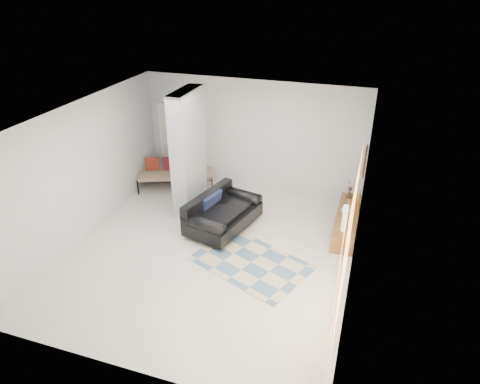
% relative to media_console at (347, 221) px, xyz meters
% --- Properties ---
extents(floor, '(6.00, 6.00, 0.00)m').
position_rel_media_console_xyz_m(floor, '(-2.52, -1.70, -0.20)').
color(floor, white).
rests_on(floor, ground).
extents(ceiling, '(6.00, 6.00, 0.00)m').
position_rel_media_console_xyz_m(ceiling, '(-2.52, -1.70, 2.60)').
color(ceiling, white).
rests_on(ceiling, wall_back).
extents(wall_back, '(6.00, 0.00, 6.00)m').
position_rel_media_console_xyz_m(wall_back, '(-2.52, 1.30, 1.20)').
color(wall_back, silver).
rests_on(wall_back, ground).
extents(wall_front, '(6.00, 0.00, 6.00)m').
position_rel_media_console_xyz_m(wall_front, '(-2.52, -4.70, 1.20)').
color(wall_front, silver).
rests_on(wall_front, ground).
extents(wall_left, '(0.00, 6.00, 6.00)m').
position_rel_media_console_xyz_m(wall_left, '(-5.27, -1.70, 1.20)').
color(wall_left, silver).
rests_on(wall_left, ground).
extents(wall_right, '(0.00, 6.00, 6.00)m').
position_rel_media_console_xyz_m(wall_right, '(0.23, -1.70, 1.20)').
color(wall_right, silver).
rests_on(wall_right, ground).
extents(partition_column, '(0.35, 1.20, 2.80)m').
position_rel_media_console_xyz_m(partition_column, '(-3.62, -0.10, 1.20)').
color(partition_column, '#A5A9AC').
rests_on(partition_column, floor).
extents(hallway_door, '(0.85, 0.06, 2.04)m').
position_rel_media_console_xyz_m(hallway_door, '(-4.62, 1.26, 0.82)').
color(hallway_door, white).
rests_on(hallway_door, floor).
extents(curtain, '(0.00, 2.55, 2.55)m').
position_rel_media_console_xyz_m(curtain, '(0.15, -2.85, 1.25)').
color(curtain, gold).
rests_on(curtain, wall_right).
extents(wall_art, '(0.04, 0.45, 0.55)m').
position_rel_media_console_xyz_m(wall_art, '(0.20, -0.00, 1.45)').
color(wall_art, '#33170E').
rests_on(wall_art, wall_right).
extents(media_console, '(0.45, 1.98, 0.80)m').
position_rel_media_console_xyz_m(media_console, '(0.00, 0.00, 0.00)').
color(media_console, brown).
rests_on(media_console, floor).
extents(loveseat, '(1.39, 1.91, 0.76)m').
position_rel_media_console_xyz_m(loveseat, '(-2.62, -0.75, 0.15)').
color(loveseat, silver).
rests_on(loveseat, floor).
extents(daybed, '(2.04, 1.45, 0.77)m').
position_rel_media_console_xyz_m(daybed, '(-4.45, 0.76, 0.21)').
color(daybed, black).
rests_on(daybed, floor).
extents(area_rug, '(2.51, 2.12, 0.01)m').
position_rel_media_console_xyz_m(area_rug, '(-1.62, -1.79, -0.20)').
color(area_rug, '#C3BB95').
rests_on(area_rug, floor).
extents(cylinder_lamp, '(0.10, 0.10, 0.57)m').
position_rel_media_console_xyz_m(cylinder_lamp, '(-0.02, -0.70, 0.48)').
color(cylinder_lamp, white).
rests_on(cylinder_lamp, media_console).
extents(bronze_figurine, '(0.14, 0.14, 0.27)m').
position_rel_media_console_xyz_m(bronze_figurine, '(-0.05, 0.75, 0.33)').
color(bronze_figurine, '#312016').
rests_on(bronze_figurine, media_console).
extents(vase, '(0.23, 0.23, 0.21)m').
position_rel_media_console_xyz_m(vase, '(-0.05, -0.02, 0.30)').
color(vase, silver).
rests_on(vase, media_console).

